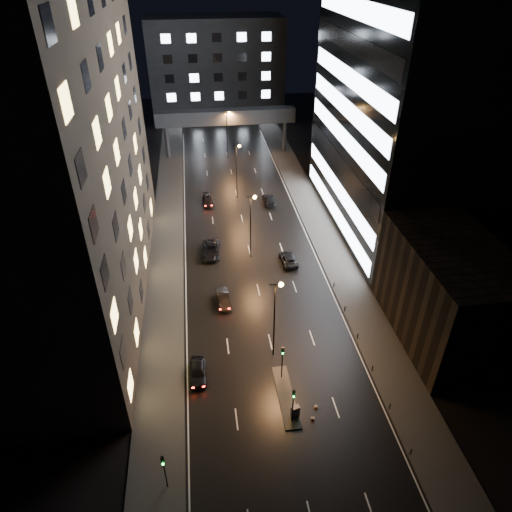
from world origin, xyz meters
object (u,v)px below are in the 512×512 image
object	(u,v)px
car_away_d	(208,201)
car_toward_a	(288,259)
utility_cabinet	(295,411)
car_away_b	(223,298)
car_away_c	(211,249)
car_toward_b	(269,199)
car_away_a	(198,372)

from	to	relation	value
car_away_d	car_toward_a	size ratio (longest dim) A/B	0.99
car_away_d	utility_cabinet	size ratio (longest dim) A/B	3.38
car_away_d	car_away_b	bearing A→B (deg)	-90.65
car_away_d	utility_cabinet	distance (m)	47.12
car_away_c	car_toward_a	world-z (taller)	car_away_c
car_away_b	car_away_c	bearing A→B (deg)	89.74
car_away_d	car_toward_b	bearing A→B (deg)	-8.06
car_away_b	utility_cabinet	xyz separation A→B (m)	(5.58, -18.41, 0.11)
car_toward_a	utility_cabinet	size ratio (longest dim) A/B	3.41
car_away_a	car_toward_b	distance (m)	41.53
utility_cabinet	car_away_a	bearing A→B (deg)	132.65
car_away_a	utility_cabinet	xyz separation A→B (m)	(9.25, -6.44, 0.08)
car_away_a	car_toward_a	bearing A→B (deg)	56.24
car_away_c	car_toward_b	size ratio (longest dim) A/B	1.18
car_away_a	car_away_c	world-z (taller)	car_away_c
car_away_b	utility_cabinet	distance (m)	19.24
car_away_c	car_toward_a	bearing A→B (deg)	-13.43
car_away_b	car_toward_a	size ratio (longest dim) A/B	0.94
car_toward_b	car_away_b	bearing A→B (deg)	69.60
car_away_b	car_away_c	size ratio (longest dim) A/B	0.74
car_away_a	car_away_b	bearing A→B (deg)	73.97
car_away_a	car_away_d	world-z (taller)	car_away_a
car_away_a	car_away_d	xyz separation A→B (m)	(3.07, 40.28, -0.08)
car_away_b	utility_cabinet	size ratio (longest dim) A/B	3.20
car_toward_a	car_away_b	bearing A→B (deg)	34.57
car_away_b	car_toward_b	xyz separation A→B (m)	(10.35, 27.12, 0.01)
car_away_c	car_away_d	distance (m)	16.56
car_toward_b	utility_cabinet	bearing A→B (deg)	84.50
car_toward_b	utility_cabinet	world-z (taller)	utility_cabinet
car_toward_a	car_toward_b	world-z (taller)	car_toward_b
car_away_b	car_toward_a	bearing A→B (deg)	32.97
car_away_a	utility_cabinet	bearing A→B (deg)	-33.85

